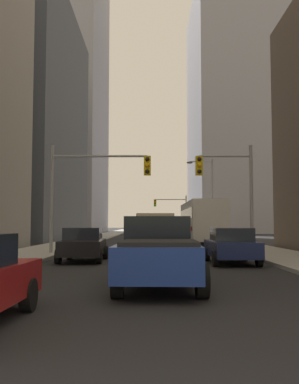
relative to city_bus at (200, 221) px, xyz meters
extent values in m
cube|color=#9E9E99|center=(-10.63, 16.42, -1.85)|extent=(3.53, 160.00, 0.15)
cube|color=#9E9E99|center=(2.57, 16.42, -1.85)|extent=(3.53, 160.00, 0.15)
cube|color=silver|center=(0.00, -0.01, 0.02)|extent=(2.55, 11.51, 2.90)
cube|color=black|center=(-1.26, -0.01, 0.54)|extent=(0.07, 10.58, 0.80)
cube|color=red|center=(-1.26, -0.01, -0.56)|extent=(0.07, 10.58, 0.28)
cylinder|color=black|center=(-1.17, 4.02, -1.43)|extent=(0.32, 1.00, 1.00)
cylinder|color=black|center=(1.18, 4.02, -1.43)|extent=(0.32, 1.00, 1.00)
cylinder|color=black|center=(-1.17, -3.23, -1.43)|extent=(0.32, 1.00, 1.00)
cylinder|color=black|center=(1.18, -3.23, -1.43)|extent=(0.32, 1.00, 1.00)
cube|color=navy|center=(-3.91, -23.68, -1.13)|extent=(2.18, 5.46, 0.80)
cube|color=black|center=(-3.91, -22.71, -0.38)|extent=(1.86, 1.86, 0.70)
cube|color=black|center=(-3.91, -25.03, -0.68)|extent=(1.84, 2.43, 0.10)
cylinder|color=black|center=(-4.87, -21.95, -1.53)|extent=(0.28, 0.80, 0.80)
cylinder|color=black|center=(-2.95, -21.95, -1.53)|extent=(0.28, 0.80, 0.80)
cylinder|color=black|center=(-4.87, -25.41, -1.53)|extent=(0.28, 0.80, 0.80)
cylinder|color=black|center=(-2.95, -25.41, -1.53)|extent=(0.28, 0.80, 0.80)
cube|color=#C6B793|center=(-3.92, -9.45, -0.62)|extent=(2.19, 5.27, 1.90)
cube|color=black|center=(-3.92, -6.85, -0.20)|extent=(1.76, 0.08, 0.60)
cylinder|color=black|center=(-4.88, -7.79, -1.57)|extent=(0.24, 0.72, 0.72)
cylinder|color=black|center=(-2.96, -7.79, -1.57)|extent=(0.24, 0.72, 0.72)
cylinder|color=black|center=(-4.88, -11.12, -1.57)|extent=(0.24, 0.72, 0.72)
cylinder|color=black|center=(-2.96, -11.12, -1.57)|extent=(0.24, 0.72, 0.72)
cylinder|color=black|center=(-6.48, -26.92, -1.61)|extent=(0.22, 0.64, 0.64)
cube|color=#141E4C|center=(-0.67, -16.50, -1.28)|extent=(1.82, 4.21, 0.65)
cube|color=black|center=(-0.67, -16.65, -0.68)|extent=(1.59, 1.91, 0.55)
cylinder|color=black|center=(-1.53, -15.15, -1.61)|extent=(0.22, 0.64, 0.64)
cylinder|color=black|center=(0.19, -15.15, -1.61)|extent=(0.22, 0.64, 0.64)
cylinder|color=black|center=(-1.53, -17.84, -1.61)|extent=(0.22, 0.64, 0.64)
cylinder|color=black|center=(0.19, -17.84, -1.61)|extent=(0.22, 0.64, 0.64)
cube|color=black|center=(-7.14, -15.31, -1.28)|extent=(1.94, 4.26, 0.65)
cube|color=black|center=(-7.14, -15.46, -0.68)|extent=(1.65, 1.95, 0.55)
cylinder|color=black|center=(-8.00, -13.96, -1.61)|extent=(0.22, 0.64, 0.64)
cylinder|color=black|center=(-6.27, -13.96, -1.61)|extent=(0.22, 0.64, 0.64)
cylinder|color=black|center=(-8.00, -16.65, -1.61)|extent=(0.22, 0.64, 0.64)
cylinder|color=black|center=(-6.27, -16.65, -1.61)|extent=(0.22, 0.64, 0.64)
cylinder|color=gray|center=(-9.47, -11.38, 1.07)|extent=(0.18, 0.18, 6.00)
cylinder|color=gray|center=(-6.87, -11.38, 3.47)|extent=(5.20, 0.12, 0.12)
cube|color=gold|center=(-4.27, -11.38, 2.95)|extent=(0.38, 0.30, 1.05)
sphere|color=black|center=(-4.27, -11.55, 3.29)|extent=(0.24, 0.24, 0.24)
sphere|color=#F9A514|center=(-4.27, -11.55, 2.95)|extent=(0.24, 0.24, 0.24)
sphere|color=black|center=(-4.27, -11.55, 2.61)|extent=(0.24, 0.24, 0.24)
cylinder|color=gray|center=(1.41, -11.38, 1.07)|extent=(0.18, 0.18, 6.00)
cylinder|color=gray|center=(-0.01, -11.38, 3.47)|extent=(2.84, 0.12, 0.12)
cube|color=gold|center=(-1.43, -11.38, 2.95)|extent=(0.38, 0.30, 1.05)
sphere|color=black|center=(-1.43, -11.55, 3.29)|extent=(0.24, 0.24, 0.24)
sphere|color=#F9A514|center=(-1.43, -11.55, 2.95)|extent=(0.24, 0.24, 0.24)
sphere|color=black|center=(-1.43, -11.55, 2.61)|extent=(0.24, 0.24, 0.24)
cylinder|color=gray|center=(1.41, 31.86, 1.07)|extent=(0.18, 0.18, 6.00)
cylinder|color=gray|center=(-0.95, 31.86, 3.47)|extent=(4.71, 0.12, 0.12)
cube|color=gold|center=(-3.30, 31.86, 2.95)|extent=(0.38, 0.30, 1.05)
sphere|color=black|center=(-3.30, 31.69, 3.29)|extent=(0.24, 0.24, 0.24)
sphere|color=black|center=(-3.30, 31.69, 2.95)|extent=(0.24, 0.24, 0.24)
sphere|color=#19D833|center=(-3.30, 31.69, 2.61)|extent=(0.24, 0.24, 0.24)
cylinder|color=gray|center=(1.51, 4.17, 1.82)|extent=(0.16, 0.16, 7.50)
cylinder|color=gray|center=(0.49, 4.17, 5.37)|extent=(2.04, 0.10, 0.10)
ellipsoid|color=#4C4C51|center=(-0.53, 4.17, 5.27)|extent=(0.56, 0.32, 0.20)
cube|color=#4C515B|center=(-20.26, 15.15, 11.42)|extent=(14.33, 26.30, 26.70)
cube|color=#93939E|center=(-24.27, 52.81, 33.27)|extent=(21.14, 29.72, 70.40)
cube|color=#93939E|center=(16.97, 56.01, 22.62)|extent=(24.06, 29.62, 49.10)
camera|label=1|loc=(-4.15, -35.65, -0.24)|focal=41.84mm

